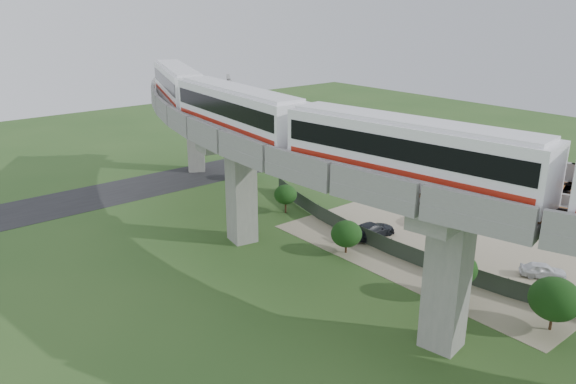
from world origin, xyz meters
The scene contains 14 objects.
ground centered at (0.00, 0.00, 0.00)m, with size 160.00×160.00×0.00m, color #2C5020.
dirt_lot centered at (14.00, -2.00, 0.02)m, with size 18.00×26.00×0.04m, color gray.
asphalt_road centered at (0.00, 30.00, 0.01)m, with size 60.00×8.00×0.03m, color #232326.
viaduct centered at (3.84, 0.00, 9.05)m, with size 19.58×73.98×11.40m.
metro_train centered at (0.38, -1.88, 12.31)m, with size 11.64×61.32×3.64m.
fence centered at (9.75, 0.00, 0.75)m, with size 3.87×38.73×1.50m.
tree_0 centered at (11.72, 24.50, 1.66)m, with size 2.41×2.41×2.69m.
tree_1 centered at (8.11, 13.20, 1.91)m, with size 2.27×2.27×2.88m.
tree_2 centered at (5.97, 2.69, 1.71)m, with size 2.59×2.59×2.82m.
tree_3 centered at (6.53, -7.58, 2.29)m, with size 2.69×2.69×3.44m.
tree_4 centered at (7.66, -13.87, 2.22)m, with size 3.20×3.20×3.58m.
car_white centered at (14.30, -9.97, 0.61)m, with size 1.34×3.32×1.13m, color white.
car_red centered at (16.23, 1.81, 0.69)m, with size 1.38×3.96×1.30m, color #B41610.
car_dark centered at (10.12, 3.53, 0.70)m, with size 1.85×4.55×1.32m, color black.
Camera 1 is at (-25.06, -27.09, 19.82)m, focal length 35.00 mm.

